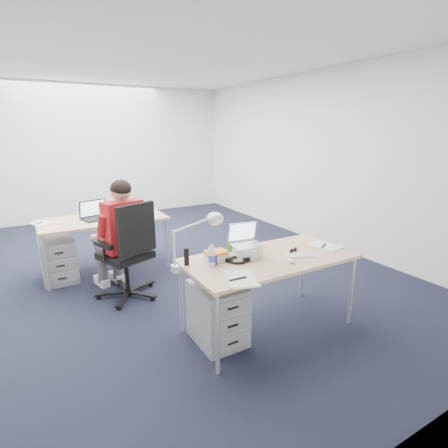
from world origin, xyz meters
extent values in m
plane|color=black|center=(0.00, 0.00, 0.00)|extent=(7.00, 7.00, 0.00)
cube|color=silver|center=(0.00, 3.50, 1.40)|extent=(6.00, 0.02, 2.80)
cube|color=silver|center=(0.00, -3.50, 1.40)|extent=(6.00, 0.02, 2.80)
cube|color=silver|center=(3.00, 0.00, 1.40)|extent=(0.02, 7.00, 2.80)
cube|color=white|center=(0.00, 0.00, 2.80)|extent=(6.00, 7.00, 0.01)
cube|color=tan|center=(0.57, -2.02, 0.71)|extent=(1.60, 0.80, 0.03)
cylinder|color=#B7BABC|center=(-0.18, -2.37, 0.35)|extent=(0.04, 0.04, 0.70)
cylinder|color=#B7BABC|center=(1.32, -2.37, 0.35)|extent=(0.04, 0.04, 0.70)
cylinder|color=#B7BABC|center=(-0.18, -1.67, 0.35)|extent=(0.04, 0.04, 0.70)
cylinder|color=#B7BABC|center=(1.32, -1.67, 0.35)|extent=(0.04, 0.04, 0.70)
cube|color=tan|center=(-0.46, 0.27, 0.71)|extent=(1.60, 0.80, 0.03)
cylinder|color=#B7BABC|center=(-1.21, -0.08, 0.35)|extent=(0.04, 0.04, 0.70)
cylinder|color=#B7BABC|center=(0.29, -0.08, 0.35)|extent=(0.04, 0.04, 0.70)
cylinder|color=#B7BABC|center=(-1.21, 0.62, 0.35)|extent=(0.04, 0.04, 0.70)
cylinder|color=#B7BABC|center=(0.29, 0.62, 0.35)|extent=(0.04, 0.04, 0.70)
cylinder|color=black|center=(-0.42, -0.67, 0.27)|extent=(0.05, 0.05, 0.44)
cube|color=black|center=(-0.42, -0.67, 0.50)|extent=(0.62, 0.62, 0.08)
cube|color=black|center=(-0.34, -0.89, 0.85)|extent=(0.45, 0.21, 0.55)
cube|color=red|center=(-0.42, -0.66, 0.84)|extent=(0.46, 0.31, 0.57)
sphere|color=tan|center=(-0.42, -0.66, 1.23)|extent=(0.22, 0.22, 0.22)
cube|color=#A8ACAE|center=(0.05, -1.97, 0.28)|extent=(0.40, 0.50, 0.55)
cube|color=#A8ACAE|center=(-1.06, 0.21, 0.28)|extent=(0.40, 0.50, 0.55)
cube|color=white|center=(0.83, -2.14, 0.74)|extent=(0.29, 0.21, 0.01)
ellipsoid|color=white|center=(0.65, -2.23, 0.75)|extent=(0.09, 0.11, 0.03)
cylinder|color=#151B42|center=(0.03, -1.93, 0.78)|extent=(0.07, 0.07, 0.10)
cylinder|color=silver|center=(0.00, -1.96, 0.83)|extent=(0.07, 0.07, 0.20)
cube|color=silver|center=(0.10, -1.85, 0.78)|extent=(0.24, 0.20, 0.09)
cube|color=black|center=(-0.18, -1.82, 0.81)|extent=(0.05, 0.04, 0.16)
cube|color=#E4C284|center=(0.06, -2.32, 0.74)|extent=(0.32, 0.38, 0.01)
cube|color=#E4C284|center=(1.23, -2.07, 0.74)|extent=(0.29, 0.35, 0.01)
cylinder|color=white|center=(-0.05, 0.51, 0.78)|extent=(0.07, 0.07, 0.10)
cube|color=white|center=(-1.19, 0.37, 0.73)|extent=(0.25, 0.31, 0.01)
camera|label=1|loc=(-1.32, -4.45, 1.87)|focal=28.00mm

